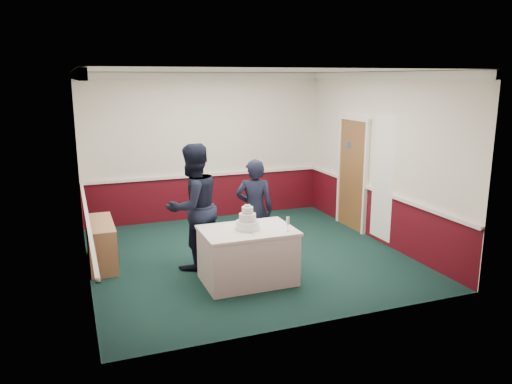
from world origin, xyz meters
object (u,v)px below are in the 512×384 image
object	(u,v)px
wedding_cake	(248,222)
cake_table	(248,255)
sideboard	(101,243)
cake_knife	(250,233)
champagne_flute	(288,222)
person_woman	(254,210)
person_man	(193,207)

from	to	relation	value
wedding_cake	cake_table	bearing A→B (deg)	-90.00
sideboard	cake_table	world-z (taller)	cake_table
cake_knife	champagne_flute	bearing A→B (deg)	-21.45
sideboard	person_woman	size ratio (longest dim) A/B	0.73
person_woman	cake_knife	bearing A→B (deg)	87.44
champagne_flute	cake_knife	bearing A→B (deg)	171.42
sideboard	cake_table	size ratio (longest dim) A/B	0.91
champagne_flute	person_woman	xyz separation A→B (m)	(-0.09, 1.11, -0.10)
sideboard	person_man	distance (m)	1.60
person_man	person_woman	distance (m)	1.01
champagne_flute	person_woman	bearing A→B (deg)	94.41
wedding_cake	person_man	xyz separation A→B (m)	(-0.59, 0.83, 0.07)
wedding_cake	champagne_flute	distance (m)	0.57
cake_knife	person_man	size ratio (longest dim) A/B	0.11
cake_knife	person_woman	size ratio (longest dim) A/B	0.13
cake_table	person_man	distance (m)	1.17
cake_table	champagne_flute	size ratio (longest dim) A/B	6.44
cake_table	cake_knife	xyz separation A→B (m)	(-0.03, -0.20, 0.39)
sideboard	champagne_flute	xyz separation A→B (m)	(2.43, -1.71, 0.58)
wedding_cake	person_man	distance (m)	1.02
person_man	sideboard	bearing A→B (deg)	-48.44
cake_table	cake_knife	world-z (taller)	cake_knife
person_man	person_woman	size ratio (longest dim) A/B	1.17
sideboard	person_woman	distance (m)	2.47
cake_knife	cake_table	bearing A→B (deg)	68.60
cake_table	person_woman	size ratio (longest dim) A/B	0.80
cake_knife	champagne_flute	world-z (taller)	champagne_flute
sideboard	wedding_cake	world-z (taller)	wedding_cake
person_man	cake_table	bearing A→B (deg)	100.74
cake_knife	person_woman	bearing A→B (deg)	53.75
cake_table	cake_knife	distance (m)	0.44
cake_knife	person_man	bearing A→B (deg)	105.46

